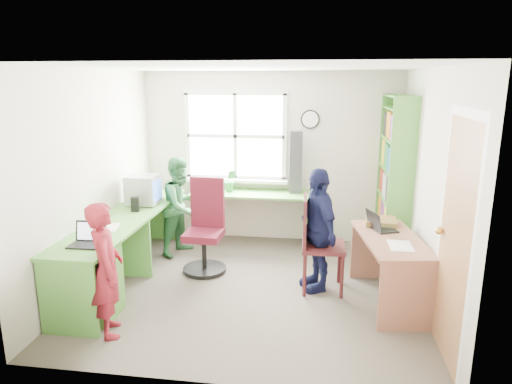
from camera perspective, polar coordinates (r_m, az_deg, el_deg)
room at (r=4.95m, az=-0.12°, el=1.46°), size 3.64×3.44×2.44m
l_desk at (r=5.17m, az=-15.49°, el=-7.33°), size 2.38×2.95×0.75m
right_desk at (r=4.95m, az=16.37°, el=-7.63°), size 0.74×1.30×0.71m
bookshelf at (r=6.08m, az=16.88°, el=1.13°), size 0.30×1.02×2.10m
swivel_chair at (r=5.59m, az=-6.33°, el=-4.92°), size 0.54×0.54×1.13m
wooden_chair at (r=5.05m, az=7.52°, el=-5.98°), size 0.48×0.48×1.06m
crt_monitor at (r=5.88m, az=-13.93°, el=0.26°), size 0.38×0.34×0.37m
laptop_left at (r=4.66m, az=-20.24°, el=-5.56°), size 0.31×0.26×0.21m
laptop_right at (r=5.08m, az=15.13°, el=-4.05°), size 0.35×0.38×0.21m
speaker_a at (r=5.62m, az=-14.87°, el=-1.47°), size 0.11×0.11×0.18m
speaker_b at (r=6.13m, az=-12.66°, el=-0.01°), size 0.11×0.11×0.19m
cd_tower at (r=6.30m, az=4.98°, el=3.74°), size 0.18×0.17×0.86m
game_box at (r=5.28m, az=15.35°, el=-3.58°), size 0.35×0.35×0.06m
paper_a at (r=5.10m, az=-18.01°, el=-4.26°), size 0.27×0.33×0.00m
paper_b at (r=4.67m, az=17.61°, el=-6.41°), size 0.22×0.31×0.00m
potted_plant at (r=6.39m, az=-3.20°, el=1.44°), size 0.19×0.16×0.32m
person_red at (r=4.36m, az=-18.20°, el=-9.20°), size 0.47×0.54×1.25m
person_green at (r=6.12m, az=-9.31°, el=-1.70°), size 0.70×0.78×1.31m
person_navy at (r=5.05m, az=7.68°, el=-4.67°), size 0.62×0.87×1.37m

